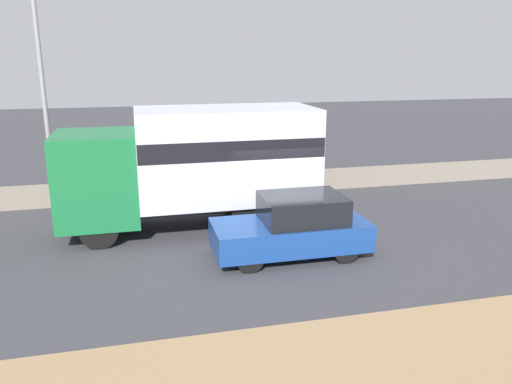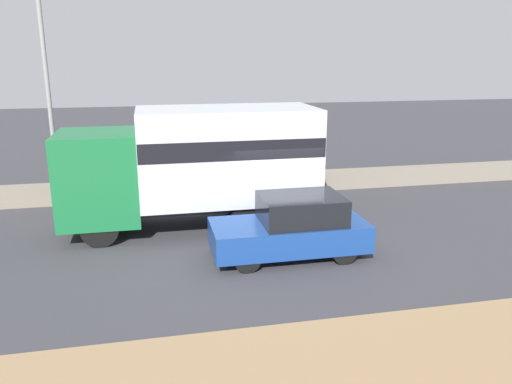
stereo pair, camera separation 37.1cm
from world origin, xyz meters
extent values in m
plane|color=#38383D|center=(0.00, 0.00, 0.00)|extent=(80.00, 80.00, 0.00)
cube|color=gray|center=(0.00, 5.50, 0.37)|extent=(60.00, 0.35, 0.75)
cylinder|color=gray|center=(-6.43, 4.66, 3.97)|extent=(0.14, 0.14, 7.94)
cube|color=#196B38|center=(-4.88, 2.22, 1.69)|extent=(2.17, 2.39, 2.47)
cube|color=black|center=(-5.95, 2.22, 2.18)|extent=(0.06, 2.03, 1.09)
cube|color=#2D2D33|center=(-1.25, 2.22, 0.73)|extent=(5.10, 1.40, 0.25)
cube|color=silver|center=(-1.25, 2.22, 2.18)|extent=(5.10, 2.55, 2.66)
cube|color=black|center=(-1.25, 2.22, 2.50)|extent=(5.07, 2.57, 0.53)
cylinder|color=black|center=(-4.88, 1.20, 0.50)|extent=(1.00, 0.28, 1.00)
cylinder|color=black|center=(-4.88, 3.25, 0.50)|extent=(1.00, 0.28, 1.00)
cylinder|color=black|center=(0.15, 1.20, 0.50)|extent=(1.00, 0.28, 1.00)
cylinder|color=black|center=(0.15, 3.25, 0.50)|extent=(1.00, 0.28, 1.00)
cylinder|color=black|center=(-0.87, 1.20, 0.50)|extent=(1.00, 0.28, 1.00)
cylinder|color=black|center=(-0.87, 3.25, 0.50)|extent=(1.00, 0.28, 1.00)
cube|color=navy|center=(-0.14, -0.51, 0.58)|extent=(3.90, 1.71, 0.68)
cube|color=black|center=(0.17, -0.51, 1.25)|extent=(2.03, 1.57, 0.67)
cylinder|color=black|center=(-1.35, -1.25, 0.32)|extent=(0.63, 0.20, 0.63)
cylinder|color=black|center=(-1.35, 0.22, 0.32)|extent=(0.63, 0.20, 0.63)
cylinder|color=black|center=(1.07, -1.25, 0.32)|extent=(0.63, 0.20, 0.63)
cylinder|color=black|center=(1.07, 0.22, 0.32)|extent=(0.63, 0.20, 0.63)
camera|label=1|loc=(-3.78, -11.84, 4.96)|focal=35.00mm
camera|label=2|loc=(-3.42, -11.92, 4.96)|focal=35.00mm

